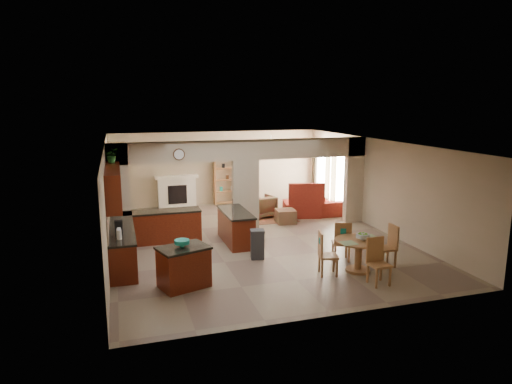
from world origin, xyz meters
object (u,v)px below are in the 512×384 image
object	(u,v)px
dining_table	(359,251)
armchair	(262,206)
sofa	(318,200)
kitchen_island	(184,267)

from	to	relation	value
dining_table	armchair	world-z (taller)	dining_table
dining_table	sofa	world-z (taller)	dining_table
dining_table	sofa	bearing A→B (deg)	74.01
kitchen_island	armchair	xyz separation A→B (m)	(3.47, 5.29, -0.08)
sofa	armchair	distance (m)	2.32
kitchen_island	armchair	size ratio (longest dim) A/B	1.49
kitchen_island	sofa	bearing A→B (deg)	26.14
dining_table	sofa	distance (m)	6.21
dining_table	armchair	size ratio (longest dim) A/B	1.38
kitchen_island	armchair	distance (m)	6.33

